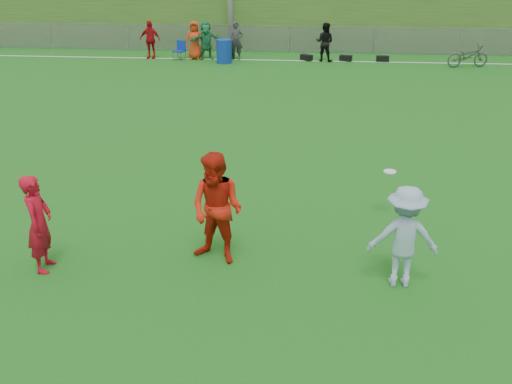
# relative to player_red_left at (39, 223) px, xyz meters

# --- Properties ---
(ground) EXTENTS (120.00, 120.00, 0.00)m
(ground) POSITION_rel_player_red_left_xyz_m (3.45, 0.30, -0.84)
(ground) COLOR #1A5E13
(ground) RESTS_ON ground
(sideline_far) EXTENTS (60.00, 0.10, 0.01)m
(sideline_far) POSITION_rel_player_red_left_xyz_m (3.45, 18.30, -0.84)
(sideline_far) COLOR white
(sideline_far) RESTS_ON ground
(fence) EXTENTS (58.00, 0.06, 1.30)m
(fence) POSITION_rel_player_red_left_xyz_m (3.45, 20.30, -0.19)
(fence) COLOR gray
(fence) RESTS_ON ground
(spectator_row) EXTENTS (9.00, 1.02, 1.69)m
(spectator_row) POSITION_rel_player_red_left_xyz_m (0.45, 18.30, 0.01)
(spectator_row) COLOR #B50C13
(spectator_row) RESTS_ON ground
(gear_bags) EXTENTS (7.56, 0.57, 0.26)m
(gear_bags) POSITION_rel_player_red_left_xyz_m (4.66, 18.40, -0.71)
(gear_bags) COLOR black
(gear_bags) RESTS_ON ground
(player_red_left) EXTENTS (0.46, 0.65, 1.68)m
(player_red_left) POSITION_rel_player_red_left_xyz_m (0.00, 0.00, 0.00)
(player_red_left) COLOR #B00C1D
(player_red_left) RESTS_ON ground
(player_red_center) EXTENTS (1.14, 1.02, 1.94)m
(player_red_center) POSITION_rel_player_red_left_xyz_m (2.84, 0.52, 0.13)
(player_red_center) COLOR red
(player_red_center) RESTS_ON ground
(player_blue) EXTENTS (1.10, 0.64, 1.68)m
(player_blue) POSITION_rel_player_red_left_xyz_m (5.83, 0.04, -0.00)
(player_blue) COLOR #8CADC2
(player_blue) RESTS_ON ground
(frisbee) EXTENTS (0.24, 0.24, 0.02)m
(frisbee) POSITION_rel_player_red_left_xyz_m (5.92, 2.50, 0.11)
(frisbee) COLOR white
(frisbee) RESTS_ON ground
(recycling_bin) EXTENTS (0.77, 0.77, 1.03)m
(recycling_bin) POSITION_rel_player_red_left_xyz_m (0.59, 17.51, -0.33)
(recycling_bin) COLOR #0D3196
(recycling_bin) RESTS_ON ground
(camp_chair) EXTENTS (0.59, 0.60, 0.83)m
(camp_chair) POSITION_rel_player_red_left_xyz_m (-1.56, 18.13, -0.59)
(camp_chair) COLOR navy
(camp_chair) RESTS_ON ground
(bicycle) EXTENTS (1.89, 0.98, 0.94)m
(bicycle) POSITION_rel_player_red_left_xyz_m (11.16, 17.50, -0.37)
(bicycle) COLOR #303032
(bicycle) RESTS_ON ground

